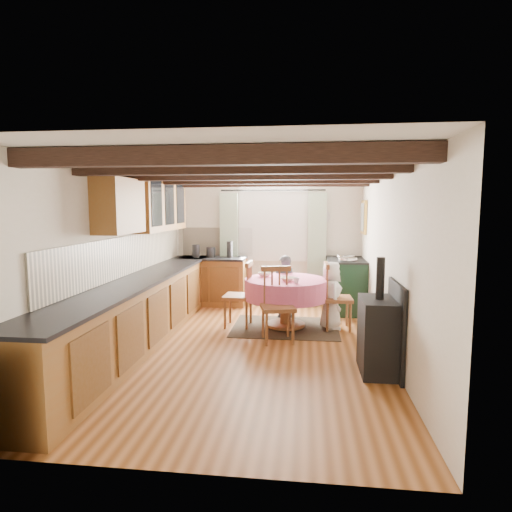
# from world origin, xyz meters

# --- Properties ---
(floor) EXTENTS (3.60, 5.50, 0.00)m
(floor) POSITION_xyz_m (0.00, 0.00, 0.00)
(floor) COLOR #A56536
(floor) RESTS_ON ground
(ceiling) EXTENTS (3.60, 5.50, 0.00)m
(ceiling) POSITION_xyz_m (0.00, 0.00, 2.40)
(ceiling) COLOR white
(ceiling) RESTS_ON ground
(wall_back) EXTENTS (3.60, 0.00, 2.40)m
(wall_back) POSITION_xyz_m (0.00, 2.75, 1.20)
(wall_back) COLOR silver
(wall_back) RESTS_ON ground
(wall_front) EXTENTS (3.60, 0.00, 2.40)m
(wall_front) POSITION_xyz_m (0.00, -2.75, 1.20)
(wall_front) COLOR silver
(wall_front) RESTS_ON ground
(wall_left) EXTENTS (0.00, 5.50, 2.40)m
(wall_left) POSITION_xyz_m (-1.80, 0.00, 1.20)
(wall_left) COLOR silver
(wall_left) RESTS_ON ground
(wall_right) EXTENTS (0.00, 5.50, 2.40)m
(wall_right) POSITION_xyz_m (1.80, 0.00, 1.20)
(wall_right) COLOR silver
(wall_right) RESTS_ON ground
(beam_a) EXTENTS (3.60, 0.16, 0.16)m
(beam_a) POSITION_xyz_m (0.00, -2.00, 2.31)
(beam_a) COLOR #342019
(beam_a) RESTS_ON ceiling
(beam_b) EXTENTS (3.60, 0.16, 0.16)m
(beam_b) POSITION_xyz_m (0.00, -1.00, 2.31)
(beam_b) COLOR #342019
(beam_b) RESTS_ON ceiling
(beam_c) EXTENTS (3.60, 0.16, 0.16)m
(beam_c) POSITION_xyz_m (0.00, 0.00, 2.31)
(beam_c) COLOR #342019
(beam_c) RESTS_ON ceiling
(beam_d) EXTENTS (3.60, 0.16, 0.16)m
(beam_d) POSITION_xyz_m (0.00, 1.00, 2.31)
(beam_d) COLOR #342019
(beam_d) RESTS_ON ceiling
(beam_e) EXTENTS (3.60, 0.16, 0.16)m
(beam_e) POSITION_xyz_m (0.00, 2.00, 2.31)
(beam_e) COLOR #342019
(beam_e) RESTS_ON ceiling
(splash_left) EXTENTS (0.02, 4.50, 0.55)m
(splash_left) POSITION_xyz_m (-1.78, 0.30, 1.20)
(splash_left) COLOR beige
(splash_left) RESTS_ON wall_left
(splash_back) EXTENTS (1.40, 0.02, 0.55)m
(splash_back) POSITION_xyz_m (-1.00, 2.73, 1.20)
(splash_back) COLOR beige
(splash_back) RESTS_ON wall_back
(base_cabinet_left) EXTENTS (0.60, 5.30, 0.88)m
(base_cabinet_left) POSITION_xyz_m (-1.50, 0.00, 0.44)
(base_cabinet_left) COLOR brown
(base_cabinet_left) RESTS_ON floor
(base_cabinet_back) EXTENTS (1.30, 0.60, 0.88)m
(base_cabinet_back) POSITION_xyz_m (-1.05, 2.45, 0.44)
(base_cabinet_back) COLOR brown
(base_cabinet_back) RESTS_ON floor
(worktop_left) EXTENTS (0.64, 5.30, 0.04)m
(worktop_left) POSITION_xyz_m (-1.48, 0.00, 0.90)
(worktop_left) COLOR black
(worktop_left) RESTS_ON base_cabinet_left
(worktop_back) EXTENTS (1.30, 0.64, 0.04)m
(worktop_back) POSITION_xyz_m (-1.05, 2.43, 0.90)
(worktop_back) COLOR black
(worktop_back) RESTS_ON base_cabinet_back
(wall_cabinet_glass) EXTENTS (0.34, 1.80, 0.90)m
(wall_cabinet_glass) POSITION_xyz_m (-1.63, 1.20, 1.95)
(wall_cabinet_glass) COLOR brown
(wall_cabinet_glass) RESTS_ON wall_left
(wall_cabinet_solid) EXTENTS (0.34, 0.90, 0.70)m
(wall_cabinet_solid) POSITION_xyz_m (-1.63, -0.30, 1.90)
(wall_cabinet_solid) COLOR brown
(wall_cabinet_solid) RESTS_ON wall_left
(window_frame) EXTENTS (1.34, 0.03, 1.54)m
(window_frame) POSITION_xyz_m (0.10, 2.73, 1.60)
(window_frame) COLOR white
(window_frame) RESTS_ON wall_back
(window_pane) EXTENTS (1.20, 0.01, 1.40)m
(window_pane) POSITION_xyz_m (0.10, 2.74, 1.60)
(window_pane) COLOR white
(window_pane) RESTS_ON wall_back
(curtain_left) EXTENTS (0.35, 0.10, 2.10)m
(curtain_left) POSITION_xyz_m (-0.75, 2.65, 1.10)
(curtain_left) COLOR silver
(curtain_left) RESTS_ON wall_back
(curtain_right) EXTENTS (0.35, 0.10, 2.10)m
(curtain_right) POSITION_xyz_m (0.95, 2.65, 1.10)
(curtain_right) COLOR silver
(curtain_right) RESTS_ON wall_back
(curtain_rod) EXTENTS (2.00, 0.03, 0.03)m
(curtain_rod) POSITION_xyz_m (0.10, 2.65, 2.20)
(curtain_rod) COLOR black
(curtain_rod) RESTS_ON wall_back
(wall_picture) EXTENTS (0.04, 0.50, 0.60)m
(wall_picture) POSITION_xyz_m (1.77, 2.30, 1.70)
(wall_picture) COLOR gold
(wall_picture) RESTS_ON wall_right
(wall_plate) EXTENTS (0.30, 0.02, 0.30)m
(wall_plate) POSITION_xyz_m (1.05, 2.72, 1.70)
(wall_plate) COLOR silver
(wall_plate) RESTS_ON wall_back
(rug) EXTENTS (1.64, 1.28, 0.01)m
(rug) POSITION_xyz_m (0.44, 1.00, 0.01)
(rug) COLOR #2D2316
(rug) RESTS_ON floor
(dining_table) EXTENTS (1.28, 1.28, 0.77)m
(dining_table) POSITION_xyz_m (0.44, 1.00, 0.39)
(dining_table) COLOR #DB628A
(dining_table) RESTS_ON floor
(chair_near) EXTENTS (0.55, 0.57, 1.06)m
(chair_near) POSITION_xyz_m (0.37, 0.29, 0.53)
(chair_near) COLOR brown
(chair_near) RESTS_ON floor
(chair_left) EXTENTS (0.49, 0.47, 1.05)m
(chair_left) POSITION_xyz_m (-0.31, 0.98, 0.52)
(chair_left) COLOR brown
(chair_left) RESTS_ON floor
(chair_right) EXTENTS (0.48, 0.46, 1.04)m
(chair_right) POSITION_xyz_m (1.25, 1.01, 0.52)
(chair_right) COLOR brown
(chair_right) RESTS_ON floor
(aga_range) EXTENTS (0.68, 1.06, 0.97)m
(aga_range) POSITION_xyz_m (1.47, 2.20, 0.49)
(aga_range) COLOR black
(aga_range) RESTS_ON floor
(cast_iron_stove) EXTENTS (0.40, 0.67, 1.33)m
(cast_iron_stove) POSITION_xyz_m (1.58, -0.68, 0.67)
(cast_iron_stove) COLOR black
(cast_iron_stove) RESTS_ON floor
(child_far) EXTENTS (0.45, 0.37, 1.07)m
(child_far) POSITION_xyz_m (0.39, 1.62, 0.54)
(child_far) COLOR #363D43
(child_far) RESTS_ON floor
(child_right) EXTENTS (0.43, 0.57, 1.05)m
(child_right) POSITION_xyz_m (1.14, 1.03, 0.52)
(child_right) COLOR white
(child_right) RESTS_ON floor
(bowl_a) EXTENTS (0.25, 0.25, 0.06)m
(bowl_a) POSITION_xyz_m (0.48, 0.82, 0.80)
(bowl_a) COLOR silver
(bowl_a) RESTS_ON dining_table
(bowl_b) EXTENTS (0.31, 0.31, 0.07)m
(bowl_b) POSITION_xyz_m (0.09, 1.19, 0.81)
(bowl_b) COLOR silver
(bowl_b) RESTS_ON dining_table
(cup) EXTENTS (0.11, 0.11, 0.08)m
(cup) POSITION_xyz_m (0.61, 0.63, 0.82)
(cup) COLOR silver
(cup) RESTS_ON dining_table
(canister_tall) EXTENTS (0.14, 0.14, 0.25)m
(canister_tall) POSITION_xyz_m (-1.34, 2.37, 1.04)
(canister_tall) COLOR #262628
(canister_tall) RESTS_ON worktop_back
(canister_wide) EXTENTS (0.17, 0.17, 0.19)m
(canister_wide) POSITION_xyz_m (-1.07, 2.44, 1.02)
(canister_wide) COLOR #262628
(canister_wide) RESTS_ON worktop_back
(canister_slim) EXTENTS (0.11, 0.11, 0.31)m
(canister_slim) POSITION_xyz_m (-0.70, 2.45, 1.08)
(canister_slim) COLOR #262628
(canister_slim) RESTS_ON worktop_back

